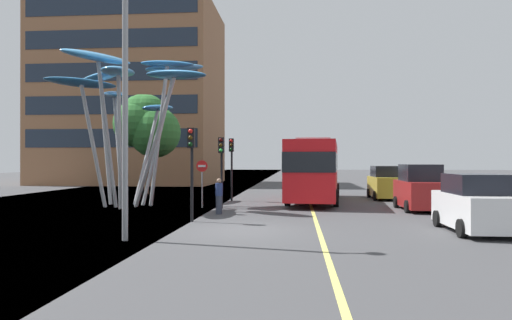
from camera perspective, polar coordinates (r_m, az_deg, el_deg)
The scene contains 14 objects.
ground at distance 16.79m, azimuth -3.61°, elevation -8.64°, with size 120.00×240.00×0.10m.
red_bus at distance 28.31m, azimuth 7.17°, elevation -0.90°, with size 3.63×11.09×3.77m.
leaf_sculpture at distance 26.46m, azimuth -15.16°, elevation 8.70°, with size 9.26×9.46×8.21m.
traffic_light_kerb_near at distance 18.83m, azimuth -7.88°, elevation 0.74°, with size 0.28×0.42×3.76m.
traffic_light_kerb_far at distance 23.91m, azimuth -4.25°, elevation 0.36°, with size 0.28×0.42×3.65m.
traffic_light_island_mid at distance 28.55m, azimuth -3.01°, elevation 0.51°, with size 0.28×0.42×3.82m.
car_parked_near at distance 17.74m, azimuth 25.24°, elevation -4.95°, with size 2.01×4.12×2.00m.
car_parked_mid at distance 24.51m, azimuth 19.36°, elevation -3.36°, with size 1.98×3.99×2.28m.
car_parked_far at distance 31.15m, azimuth 15.51°, elevation -2.78°, with size 1.92×4.06×2.13m.
street_lamp at distance 15.04m, azimuth -14.74°, elevation 10.62°, with size 1.33×0.44×8.38m.
tree_pavement_near at distance 35.22m, azimuth -13.25°, elevation 4.42°, with size 4.91×3.78×7.37m.
pedestrian at distance 21.59m, azimuth -4.54°, elevation -4.42°, with size 0.34×0.34×1.64m.
no_entry_sign at distance 24.63m, azimuth -6.60°, elevation -1.96°, with size 0.60×0.12×2.48m.
backdrop_building at distance 54.29m, azimuth -14.67°, elevation 7.55°, with size 18.40×13.36×19.42m.
Camera 1 is at (1.83, -16.42, 2.43)m, focal length 32.80 mm.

